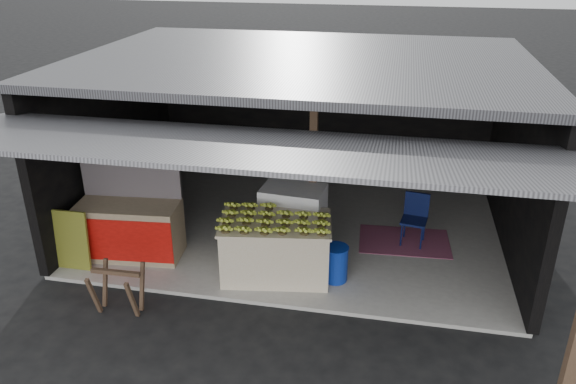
% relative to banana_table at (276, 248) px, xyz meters
% --- Properties ---
extents(ground, '(80.00, 80.00, 0.00)m').
position_rel_banana_table_xyz_m(ground, '(0.07, -0.76, -0.51)').
color(ground, black).
rests_on(ground, ground).
extents(concrete_slab, '(7.00, 5.00, 0.06)m').
position_rel_banana_table_xyz_m(concrete_slab, '(0.07, 1.74, -0.48)').
color(concrete_slab, gray).
rests_on(concrete_slab, ground).
extents(shophouse, '(7.40, 7.29, 3.02)m').
position_rel_banana_table_xyz_m(shophouse, '(0.07, 2.05, 1.59)').
color(shophouse, black).
rests_on(shophouse, ground).
extents(banana_table, '(1.75, 1.23, 0.90)m').
position_rel_banana_table_xyz_m(banana_table, '(0.00, 0.00, 0.00)').
color(banana_table, beige).
rests_on(banana_table, concrete_slab).
extents(banana_pile, '(1.62, 1.11, 0.18)m').
position_rel_banana_table_xyz_m(banana_pile, '(0.00, 0.00, 0.54)').
color(banana_pile, yellow).
rests_on(banana_pile, banana_table).
extents(white_crate, '(1.04, 0.75, 1.09)m').
position_rel_banana_table_xyz_m(white_crate, '(0.11, 0.81, 0.10)').
color(white_crate, white).
rests_on(white_crate, concrete_slab).
extents(neighbor_stall, '(1.65, 0.86, 1.65)m').
position_rel_banana_table_xyz_m(neighbor_stall, '(-2.40, 0.11, 0.04)').
color(neighbor_stall, '#998466').
rests_on(neighbor_stall, concrete_slab).
extents(green_signboard, '(0.64, 0.12, 0.96)m').
position_rel_banana_table_xyz_m(green_signboard, '(-3.14, -0.43, 0.03)').
color(green_signboard, black).
rests_on(green_signboard, concrete_slab).
extents(sawhorse, '(0.70, 0.60, 0.67)m').
position_rel_banana_table_xyz_m(sawhorse, '(-1.92, -1.28, -0.09)').
color(sawhorse, '#4D3526').
rests_on(sawhorse, ground).
extents(water_barrel, '(0.36, 0.36, 0.53)m').
position_rel_banana_table_xyz_m(water_barrel, '(0.90, 0.02, -0.19)').
color(water_barrel, '#0D2A95').
rests_on(water_barrel, concrete_slab).
extents(plastic_chair, '(0.46, 0.46, 0.86)m').
position_rel_banana_table_xyz_m(plastic_chair, '(2.04, 1.45, 0.05)').
color(plastic_chair, '#0B133E').
rests_on(plastic_chair, concrete_slab).
extents(magenta_rug, '(1.55, 1.08, 0.01)m').
position_rel_banana_table_xyz_m(magenta_rug, '(1.91, 1.41, -0.45)').
color(magenta_rug, '#71194D').
rests_on(magenta_rug, concrete_slab).
extents(picture_frames, '(1.62, 0.04, 0.46)m').
position_rel_banana_table_xyz_m(picture_frames, '(-0.10, 4.13, 1.42)').
color(picture_frames, black).
rests_on(picture_frames, shophouse).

